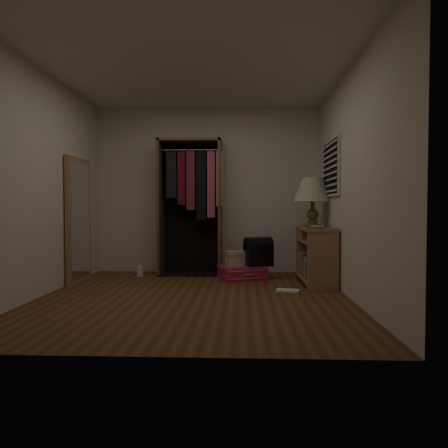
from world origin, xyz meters
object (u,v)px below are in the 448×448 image
at_px(train_case, 237,258).
at_px(table_lamp, 313,191).
at_px(white_jug, 140,271).
at_px(black_bag, 258,251).
at_px(open_wardrobe, 193,195).
at_px(console_bookshelf, 315,254).
at_px(pink_suitcase, 242,273).
at_px(floor_mirror, 79,220).

distance_m(train_case, table_lamp, 1.44).
bearing_deg(train_case, white_jug, 153.59).
distance_m(black_bag, white_jug, 1.80).
height_order(open_wardrobe, table_lamp, open_wardrobe).
height_order(console_bookshelf, train_case, console_bookshelf).
xyz_separation_m(pink_suitcase, train_case, (-0.08, 0.06, 0.20)).
xyz_separation_m(table_lamp, white_jug, (-2.52, 0.20, -1.18)).
xyz_separation_m(console_bookshelf, floor_mirror, (-3.24, -0.04, 0.46)).
distance_m(table_lamp, white_jug, 2.79).
height_order(open_wardrobe, white_jug, open_wardrobe).
distance_m(train_case, white_jug, 1.48).
xyz_separation_m(floor_mirror, black_bag, (2.48, 0.32, -0.45)).
bearing_deg(floor_mirror, pink_suitcase, 7.24).
bearing_deg(floor_mirror, white_jug, 35.92).
height_order(open_wardrobe, train_case, open_wardrobe).
bearing_deg(train_case, pink_suitcase, -59.56).
bearing_deg(black_bag, pink_suitcase, 169.11).
bearing_deg(table_lamp, black_bag, -179.62).
bearing_deg(open_wardrobe, white_jug, -162.24).
relative_size(floor_mirror, train_case, 4.69).
bearing_deg(train_case, floor_mirror, 169.50).
bearing_deg(black_bag, white_jug, 154.46).
height_order(console_bookshelf, table_lamp, table_lamp).
relative_size(pink_suitcase, train_case, 2.07).
height_order(black_bag, table_lamp, table_lamp).
height_order(open_wardrobe, pink_suitcase, open_wardrobe).
xyz_separation_m(open_wardrobe, black_bag, (0.98, -0.45, -0.81)).
height_order(console_bookshelf, white_jug, console_bookshelf).
distance_m(console_bookshelf, table_lamp, 0.91).
distance_m(floor_mirror, table_lamp, 3.28).
distance_m(train_case, black_bag, 0.32).
bearing_deg(pink_suitcase, console_bookshelf, -35.72).
xyz_separation_m(console_bookshelf, open_wardrobe, (-1.74, 0.73, 0.82)).
bearing_deg(pink_suitcase, train_case, 118.47).
bearing_deg(table_lamp, pink_suitcase, -177.86).
height_order(pink_suitcase, train_case, train_case).
height_order(console_bookshelf, floor_mirror, floor_mirror).
height_order(floor_mirror, train_case, floor_mirror).
bearing_deg(open_wardrobe, train_case, -31.91).
xyz_separation_m(open_wardrobe, train_case, (0.68, -0.42, -0.92)).
relative_size(open_wardrobe, floor_mirror, 1.21).
height_order(train_case, table_lamp, table_lamp).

